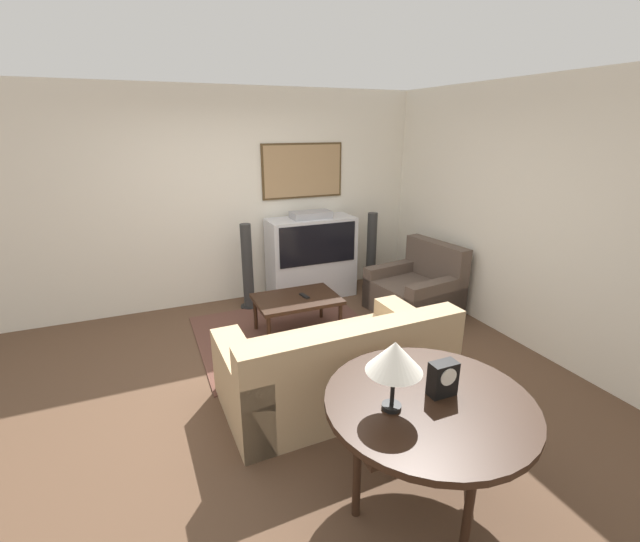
{
  "coord_description": "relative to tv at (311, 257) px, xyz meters",
  "views": [
    {
      "loc": [
        -1.02,
        -3.33,
        2.24
      ],
      "look_at": [
        0.69,
        0.68,
        0.75
      ],
      "focal_mm": 24.0,
      "sensor_mm": 36.0,
      "label": 1
    }
  ],
  "objects": [
    {
      "name": "speaker_tower_left",
      "position": [
        -0.89,
        -0.06,
        -0.04
      ],
      "size": [
        0.23,
        0.23,
        1.1
      ],
      "color": "black",
      "rests_on": "ground_plane"
    },
    {
      "name": "console_table",
      "position": [
        -0.65,
        -3.45,
        0.12
      ],
      "size": [
        1.22,
        1.22,
        0.74
      ],
      "color": "black",
      "rests_on": "ground_plane"
    },
    {
      "name": "armchair",
      "position": [
        1.02,
        -1.01,
        -0.28
      ],
      "size": [
        1.01,
        1.05,
        0.86
      ],
      "rotation": [
        0.0,
        0.0,
        -1.43
      ],
      "color": "brown",
      "rests_on": "ground_plane"
    },
    {
      "name": "coffee_table",
      "position": [
        -0.58,
        -1.01,
        -0.16
      ],
      "size": [
        0.91,
        0.63,
        0.44
      ],
      "color": "black",
      "rests_on": "ground_plane"
    },
    {
      "name": "mantel_clock",
      "position": [
        -0.56,
        -3.43,
        0.29
      ],
      "size": [
        0.16,
        0.1,
        0.21
      ],
      "color": "black",
      "rests_on": "console_table"
    },
    {
      "name": "wall_back",
      "position": [
        -1.02,
        0.33,
        0.8
      ],
      "size": [
        12.0,
        0.1,
        2.7
      ],
      "color": "silver",
      "rests_on": "ground_plane"
    },
    {
      "name": "couch",
      "position": [
        -0.69,
        -2.28,
        -0.26
      ],
      "size": [
        1.89,
        1.05,
        0.83
      ],
      "rotation": [
        0.0,
        0.0,
        3.17
      ],
      "color": "tan",
      "rests_on": "ground_plane"
    },
    {
      "name": "tv",
      "position": [
        0.0,
        0.0,
        0.0
      ],
      "size": [
        1.16,
        0.49,
        1.18
      ],
      "color": "silver",
      "rests_on": "ground_plane"
    },
    {
      "name": "table_lamp",
      "position": [
        -0.9,
        -3.43,
        0.5
      ],
      "size": [
        0.31,
        0.31,
        0.42
      ],
      "color": "black",
      "rests_on": "console_table"
    },
    {
      "name": "speaker_tower_right",
      "position": [
        0.89,
        -0.06,
        -0.04
      ],
      "size": [
        0.23,
        0.23,
        1.1
      ],
      "color": "black",
      "rests_on": "ground_plane"
    },
    {
      "name": "wall_right",
      "position": [
        1.59,
        -1.8,
        0.79
      ],
      "size": [
        0.06,
        12.0,
        2.7
      ],
      "color": "silver",
      "rests_on": "ground_plane"
    },
    {
      "name": "area_rug",
      "position": [
        -0.69,
        -1.0,
        -0.55
      ],
      "size": [
        1.94,
        1.74,
        0.01
      ],
      "color": "brown",
      "rests_on": "ground_plane"
    },
    {
      "name": "ground_plane",
      "position": [
        -1.04,
        -1.8,
        -0.56
      ],
      "size": [
        12.0,
        12.0,
        0.0
      ],
      "primitive_type": "plane",
      "color": "brown"
    },
    {
      "name": "remote",
      "position": [
        -0.49,
        -1.02,
        -0.11
      ],
      "size": [
        0.07,
        0.17,
        0.02
      ],
      "color": "black",
      "rests_on": "coffee_table"
    }
  ]
}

